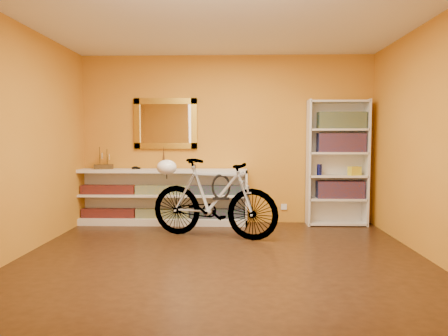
{
  "coord_description": "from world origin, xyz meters",
  "views": [
    {
      "loc": [
        0.16,
        -4.35,
        1.31
      ],
      "look_at": [
        0.0,
        0.7,
        0.95
      ],
      "focal_mm": 32.61,
      "sensor_mm": 36.0,
      "label": 1
    }
  ],
  "objects_px": {
    "console_unit": "(163,197)",
    "helmet": "(167,167)",
    "bookcase": "(337,163)",
    "bicycle": "(214,198)"
  },
  "relations": [
    {
      "from": "console_unit",
      "to": "helmet",
      "type": "relative_size",
      "value": 9.5
    },
    {
      "from": "bookcase",
      "to": "bicycle",
      "type": "xyz_separation_m",
      "value": [
        -1.83,
        -0.85,
        -0.42
      ]
    },
    {
      "from": "bookcase",
      "to": "helmet",
      "type": "height_order",
      "value": "bookcase"
    },
    {
      "from": "console_unit",
      "to": "bookcase",
      "type": "distance_m",
      "value": 2.71
    },
    {
      "from": "console_unit",
      "to": "helmet",
      "type": "height_order",
      "value": "helmet"
    },
    {
      "from": "console_unit",
      "to": "helmet",
      "type": "xyz_separation_m",
      "value": [
        0.18,
        -0.63,
        0.5
      ]
    },
    {
      "from": "console_unit",
      "to": "bicycle",
      "type": "height_order",
      "value": "bicycle"
    },
    {
      "from": "bookcase",
      "to": "bicycle",
      "type": "distance_m",
      "value": 2.06
    },
    {
      "from": "bookcase",
      "to": "bicycle",
      "type": "bearing_deg",
      "value": -154.96
    },
    {
      "from": "bookcase",
      "to": "helmet",
      "type": "relative_size",
      "value": 6.94
    }
  ]
}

